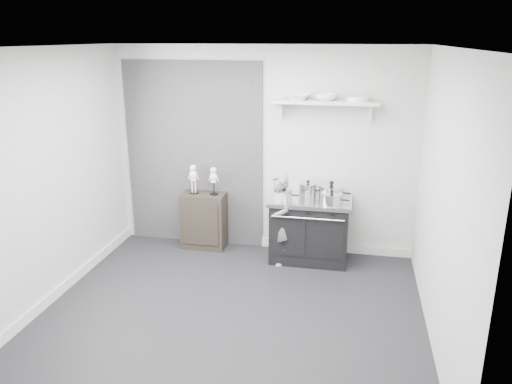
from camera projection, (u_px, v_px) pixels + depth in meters
The scene contains 15 objects.
ground at pixel (231, 312), 5.28m from camera, with size 4.00×4.00×0.00m, color black.
room_shell at pixel (224, 158), 4.95m from camera, with size 4.02×3.62×2.71m.
wall_shelf at pixel (325, 103), 6.10m from camera, with size 1.30×0.26×0.24m.
stove at pixel (310, 229), 6.41m from camera, with size 1.03×0.64×0.83m.
side_cabinet at pixel (204, 220), 6.82m from camera, with size 0.59×0.34×0.76m, color black.
child at pixel (279, 219), 6.27m from camera, with size 0.43×0.28×1.18m, color gray.
pot_front_left at pixel (283, 194), 6.24m from camera, with size 0.32×0.23×0.19m.
pot_back_left at pixel (308, 189), 6.39m from camera, with size 0.32×0.23×0.21m.
pot_back_right at pixel (331, 192), 6.29m from camera, with size 0.41×0.32×0.23m.
pot_front_right at pixel (332, 199), 6.07m from camera, with size 0.35×0.26×0.19m.
skeleton_full at pixel (193, 177), 6.66m from camera, with size 0.13×0.08×0.46m, color white, non-canonical shape.
skeleton_torso at pixel (214, 179), 6.62m from camera, with size 0.12×0.08×0.43m, color white, non-canonical shape.
bowl_large at pixel (297, 97), 6.14m from camera, with size 0.31×0.31×0.08m, color white.
bowl_small at pixel (326, 97), 6.08m from camera, with size 0.27×0.27×0.08m, color white.
plate_stack at pixel (358, 99), 6.01m from camera, with size 0.26×0.26×0.06m, color silver.
Camera 1 is at (1.17, -4.52, 2.79)m, focal length 35.00 mm.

